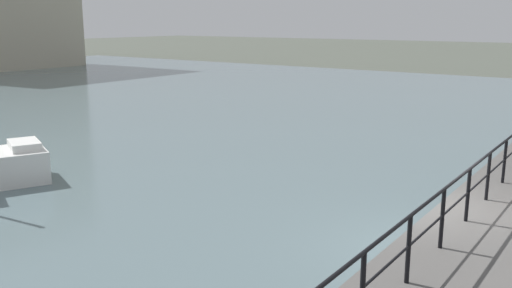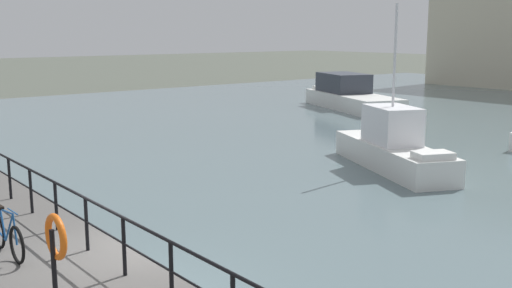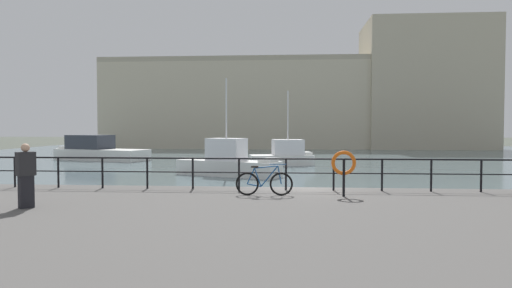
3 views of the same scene
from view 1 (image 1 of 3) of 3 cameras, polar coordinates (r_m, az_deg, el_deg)
ground_plane at (r=12.56m, az=17.54°, el=-10.83°), size 240.00×240.00×0.00m
quay_railing at (r=10.63m, az=19.94°, el=-4.95°), size 20.66×0.07×1.08m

